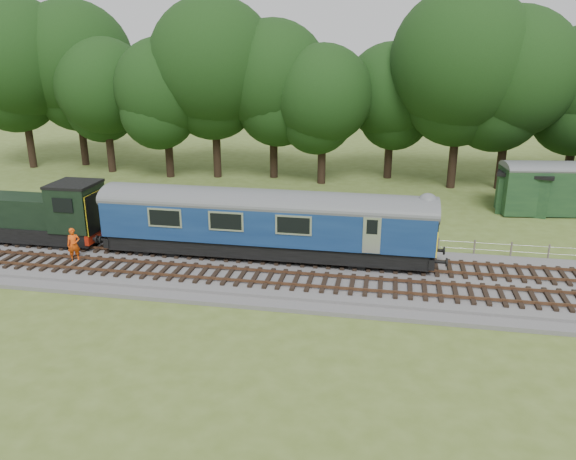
# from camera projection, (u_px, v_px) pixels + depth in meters

# --- Properties ---
(ground) EXTENTS (120.00, 120.00, 0.00)m
(ground) POSITION_uv_depth(u_px,v_px,m) (288.00, 274.00, 29.73)
(ground) COLOR #4F6023
(ground) RESTS_ON ground
(ballast) EXTENTS (70.00, 7.00, 0.35)m
(ballast) POSITION_uv_depth(u_px,v_px,m) (288.00, 271.00, 29.67)
(ballast) COLOR #4C4C4F
(ballast) RESTS_ON ground
(track_north) EXTENTS (67.20, 2.40, 0.21)m
(track_north) POSITION_uv_depth(u_px,v_px,m) (293.00, 258.00, 30.90)
(track_north) COLOR black
(track_north) RESTS_ON ballast
(track_south) EXTENTS (67.20, 2.40, 0.21)m
(track_south) POSITION_uv_depth(u_px,v_px,m) (282.00, 279.00, 28.10)
(track_south) COLOR black
(track_south) RESTS_ON ballast
(fence) EXTENTS (64.00, 0.12, 1.00)m
(fence) POSITION_uv_depth(u_px,v_px,m) (302.00, 246.00, 33.92)
(fence) COLOR #6B6054
(fence) RESTS_ON ground
(tree_line) EXTENTS (70.00, 8.00, 18.00)m
(tree_line) POSITION_uv_depth(u_px,v_px,m) (333.00, 179.00, 50.23)
(tree_line) COLOR black
(tree_line) RESTS_ON ground
(dmu_railcar) EXTENTS (18.05, 2.86, 3.88)m
(dmu_railcar) POSITION_uv_depth(u_px,v_px,m) (266.00, 218.00, 30.46)
(dmu_railcar) COLOR black
(dmu_railcar) RESTS_ON ground
(shunter_loco) EXTENTS (8.91, 2.60, 3.38)m
(shunter_loco) POSITION_uv_depth(u_px,v_px,m) (35.00, 216.00, 33.07)
(shunter_loco) COLOR black
(shunter_loco) RESTS_ON ground
(worker) EXTENTS (0.80, 0.71, 1.84)m
(worker) POSITION_uv_depth(u_px,v_px,m) (74.00, 245.00, 30.38)
(worker) COLOR #E94A0C
(worker) RESTS_ON ballast
(shed) EXTENTS (4.39, 4.39, 3.01)m
(shed) POSITION_uv_depth(u_px,v_px,m) (523.00, 190.00, 40.53)
(shed) COLOR #17321C
(shed) RESTS_ON ground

